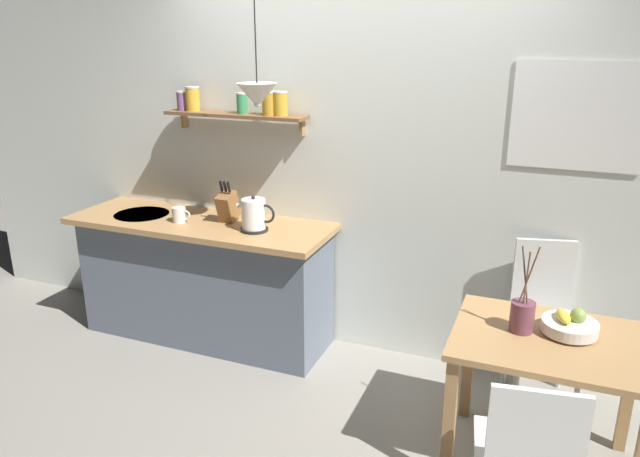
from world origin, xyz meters
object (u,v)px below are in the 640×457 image
object	(u,v)px
fruit_bowl	(570,325)
pendant_lamp	(257,95)
electric_kettle	(254,215)
dining_table	(549,361)
coffee_mug_by_sink	(180,215)
dining_chair_far	(543,317)
twig_vase	(522,316)
knife_block	(228,206)

from	to	relation	value
fruit_bowl	pendant_lamp	world-z (taller)	pendant_lamp
electric_kettle	dining_table	bearing A→B (deg)	-14.82
coffee_mug_by_sink	dining_chair_far	bearing A→B (deg)	4.91
fruit_bowl	dining_chair_far	bearing A→B (deg)	101.49
dining_chair_far	twig_vase	xyz separation A→B (m)	(-0.10, -0.64, 0.29)
knife_block	twig_vase	bearing A→B (deg)	-16.09
coffee_mug_by_sink	twig_vase	bearing A→B (deg)	-11.07
fruit_bowl	knife_block	world-z (taller)	knife_block
dining_chair_far	coffee_mug_by_sink	xyz separation A→B (m)	(-2.33, -0.20, 0.42)
twig_vase	fruit_bowl	bearing A→B (deg)	13.90
electric_kettle	fruit_bowl	bearing A→B (deg)	-12.13
electric_kettle	coffee_mug_by_sink	bearing A→B (deg)	-177.44
electric_kettle	coffee_mug_by_sink	size ratio (longest dim) A/B	1.98
dining_table	fruit_bowl	bearing A→B (deg)	46.27
electric_kettle	coffee_mug_by_sink	distance (m)	0.55
knife_block	fruit_bowl	bearing A→B (deg)	-13.20
dining_table	knife_block	world-z (taller)	knife_block
coffee_mug_by_sink	pendant_lamp	bearing A→B (deg)	-1.88
coffee_mug_by_sink	pendant_lamp	size ratio (longest dim) A/B	0.20
electric_kettle	coffee_mug_by_sink	xyz separation A→B (m)	(-0.55, -0.02, -0.05)
dining_table	fruit_bowl	size ratio (longest dim) A/B	3.47
fruit_bowl	coffee_mug_by_sink	size ratio (longest dim) A/B	1.95
dining_table	twig_vase	size ratio (longest dim) A/B	2.07
dining_table	coffee_mug_by_sink	size ratio (longest dim) A/B	6.79
dining_table	dining_chair_far	bearing A→B (deg)	94.05
dining_chair_far	knife_block	size ratio (longest dim) A/B	3.30
knife_block	pendant_lamp	bearing A→B (deg)	-23.62
twig_vase	electric_kettle	world-z (taller)	twig_vase
dining_table	dining_chair_far	xyz separation A→B (m)	(-0.05, 0.66, -0.08)
dining_table	twig_vase	bearing A→B (deg)	171.39
twig_vase	electric_kettle	xyz separation A→B (m)	(-1.68, 0.46, 0.18)
dining_table	fruit_bowl	distance (m)	0.20
fruit_bowl	coffee_mug_by_sink	world-z (taller)	coffee_mug_by_sink
dining_chair_far	pendant_lamp	world-z (taller)	pendant_lamp
coffee_mug_by_sink	pendant_lamp	distance (m)	1.03
fruit_bowl	twig_vase	size ratio (longest dim) A/B	0.60
twig_vase	pendant_lamp	size ratio (longest dim) A/B	0.66
knife_block	coffee_mug_by_sink	distance (m)	0.33
electric_kettle	pendant_lamp	bearing A→B (deg)	-31.62
pendant_lamp	dining_table	bearing A→B (deg)	-14.03
twig_vase	electric_kettle	distance (m)	1.76
electric_kettle	pendant_lamp	size ratio (longest dim) A/B	0.40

